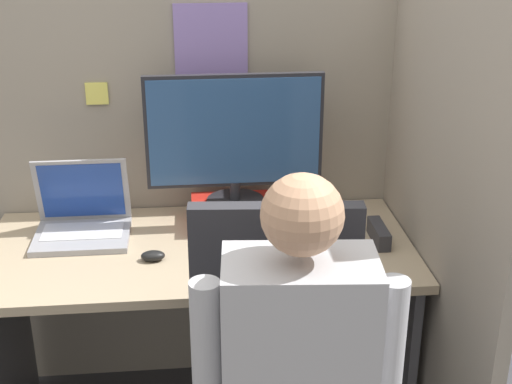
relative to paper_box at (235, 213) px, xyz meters
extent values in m
cube|color=gray|center=(-0.13, 0.19, 0.04)|extent=(1.88, 0.04, 1.59)
cube|color=#937AC6|center=(-0.06, 0.16, 0.48)|extent=(0.24, 0.01, 0.41)
cube|color=#F4EA66|center=(-0.45, 0.16, 0.39)|extent=(0.07, 0.01, 0.07)
cube|color=gray|center=(0.59, -0.23, 0.04)|extent=(0.04, 1.27, 1.59)
cube|color=tan|center=(-0.13, -0.16, -0.05)|extent=(1.38, 0.64, 0.03)
cube|color=#4C4C51|center=(-0.78, -0.16, -0.41)|extent=(0.03, 0.55, 0.68)
cube|color=#4C4C51|center=(0.53, -0.16, -0.41)|extent=(0.03, 0.55, 0.68)
cube|color=red|center=(0.00, 0.00, 0.00)|extent=(0.30, 0.21, 0.08)
cylinder|color=#232328|center=(0.00, 0.00, 0.05)|extent=(0.20, 0.20, 0.01)
cylinder|color=#232328|center=(0.00, 0.00, 0.08)|extent=(0.04, 0.04, 0.06)
cube|color=#232328|center=(0.00, 0.00, 0.29)|extent=(0.59, 0.02, 0.38)
cube|color=#2D5184|center=(0.00, -0.01, 0.29)|extent=(0.56, 0.00, 0.36)
cube|color=#99999E|center=(-0.51, -0.07, -0.03)|extent=(0.31, 0.24, 0.02)
cube|color=silver|center=(-0.51, -0.06, -0.02)|extent=(0.26, 0.13, 0.00)
cube|color=#99999E|center=(-0.51, 0.02, 0.10)|extent=(0.31, 0.06, 0.24)
cube|color=#1E3D93|center=(-0.51, 0.01, 0.10)|extent=(0.27, 0.05, 0.21)
ellipsoid|color=black|center=(-0.27, -0.24, -0.02)|extent=(0.07, 0.05, 0.03)
cube|color=#2D2D33|center=(0.46, -0.18, -0.01)|extent=(0.04, 0.16, 0.06)
cone|color=orange|center=(0.20, -0.40, -0.02)|extent=(0.04, 0.11, 0.04)
cylinder|color=green|center=(0.20, -0.33, -0.02)|extent=(0.02, 0.02, 0.02)
cube|color=#2D2D33|center=(0.06, -0.64, 0.00)|extent=(0.44, 0.08, 0.62)
cube|color=#B2B2B7|center=(0.08, -0.90, 0.05)|extent=(0.35, 0.23, 0.49)
sphere|color=tan|center=(0.08, -0.90, 0.40)|extent=(0.18, 0.18, 0.18)
cylinder|color=#B2B2B7|center=(-0.13, -0.89, 0.05)|extent=(0.07, 0.07, 0.39)
cylinder|color=#B2B2B7|center=(0.28, -0.92, 0.05)|extent=(0.07, 0.07, 0.39)
camera|label=1|loc=(-0.15, -2.22, 1.01)|focal=50.00mm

